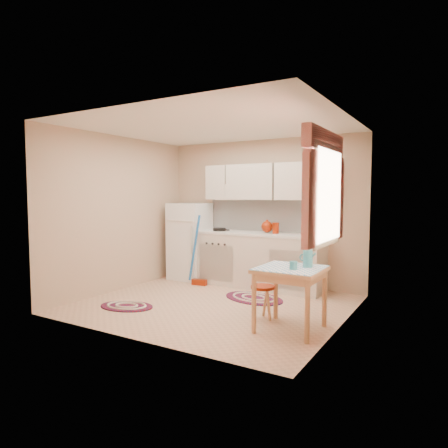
# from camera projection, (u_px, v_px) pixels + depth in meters

# --- Properties ---
(room_shell) EXTENTS (3.64, 3.60, 2.52)m
(room_shell) POSITION_uv_depth(u_px,v_px,m) (231.00, 192.00, 5.68)
(room_shell) COLOR tan
(room_shell) RESTS_ON ground
(fridge) EXTENTS (0.65, 0.60, 1.40)m
(fridge) POSITION_uv_depth(u_px,v_px,m) (190.00, 241.00, 7.35)
(fridge) COLOR white
(fridge) RESTS_ON ground
(broom) EXTENTS (0.29, 0.15, 1.20)m
(broom) POSITION_uv_depth(u_px,v_px,m) (199.00, 251.00, 6.83)
(broom) COLOR blue
(broom) RESTS_ON ground
(base_cabinets) EXTENTS (2.25, 0.60, 0.88)m
(base_cabinets) POSITION_uv_depth(u_px,v_px,m) (257.00, 261.00, 6.73)
(base_cabinets) COLOR beige
(base_cabinets) RESTS_ON ground
(countertop) EXTENTS (2.27, 0.62, 0.04)m
(countertop) POSITION_uv_depth(u_px,v_px,m) (257.00, 234.00, 6.69)
(countertop) COLOR silver
(countertop) RESTS_ON base_cabinets
(frying_pan) EXTENTS (0.28, 0.28, 0.05)m
(frying_pan) POSITION_uv_depth(u_px,v_px,m) (219.00, 229.00, 7.01)
(frying_pan) COLOR black
(frying_pan) RESTS_ON countertop
(red_kettle) EXTENTS (0.26, 0.25, 0.21)m
(red_kettle) POSITION_uv_depth(u_px,v_px,m) (267.00, 227.00, 6.59)
(red_kettle) COLOR maroon
(red_kettle) RESTS_ON countertop
(red_canister) EXTENTS (0.14, 0.14, 0.16)m
(red_canister) POSITION_uv_depth(u_px,v_px,m) (276.00, 229.00, 6.51)
(red_canister) COLOR maroon
(red_canister) RESTS_ON countertop
(table) EXTENTS (0.72, 0.72, 0.72)m
(table) POSITION_uv_depth(u_px,v_px,m) (290.00, 299.00, 4.59)
(table) COLOR tan
(table) RESTS_ON ground
(stool) EXTENTS (0.33, 0.33, 0.42)m
(stool) POSITION_uv_depth(u_px,v_px,m) (263.00, 302.00, 5.01)
(stool) COLOR maroon
(stool) RESTS_ON ground
(coffee_pot) EXTENTS (0.15, 0.13, 0.28)m
(coffee_pot) POSITION_uv_depth(u_px,v_px,m) (308.00, 256.00, 4.57)
(coffee_pot) COLOR teal
(coffee_pot) RESTS_ON table
(mug) EXTENTS (0.11, 0.11, 0.10)m
(mug) POSITION_uv_depth(u_px,v_px,m) (293.00, 266.00, 4.43)
(mug) COLOR teal
(mug) RESTS_ON table
(rug_center) EXTENTS (1.10, 0.86, 0.02)m
(rug_center) POSITION_uv_depth(u_px,v_px,m) (254.00, 298.00, 5.98)
(rug_center) COLOR maroon
(rug_center) RESTS_ON ground
(rug_left) EXTENTS (0.86, 0.65, 0.02)m
(rug_left) POSITION_uv_depth(u_px,v_px,m) (127.00, 306.00, 5.54)
(rug_left) COLOR maroon
(rug_left) RESTS_ON ground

